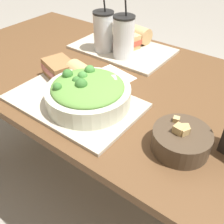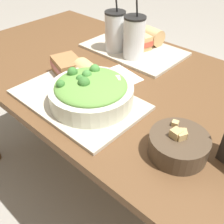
{
  "view_description": "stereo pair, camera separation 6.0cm",
  "coord_description": "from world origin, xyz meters",
  "px_view_note": "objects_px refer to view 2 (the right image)",
  "views": [
    {
      "loc": [
        0.61,
        -0.72,
        1.28
      ],
      "look_at": [
        0.24,
        -0.24,
        0.8
      ],
      "focal_mm": 42.0,
      "sensor_mm": 36.0,
      "label": 1
    },
    {
      "loc": [
        0.65,
        -0.68,
        1.28
      ],
      "look_at": [
        0.24,
        -0.24,
        0.8
      ],
      "focal_mm": 42.0,
      "sensor_mm": 36.0,
      "label": 2
    }
  ],
  "objects_px": {
    "soup_bowl": "(178,144)",
    "baguette_far": "(153,36)",
    "salad_bowl": "(91,91)",
    "drink_cup_red": "(134,39)",
    "baguette_near": "(88,73)",
    "sandwich_near": "(68,67)",
    "napkin_folded": "(120,76)",
    "drink_cup_dark": "(115,33)",
    "sandwich_far": "(135,41)"
  },
  "relations": [
    {
      "from": "salad_bowl",
      "to": "soup_bowl",
      "type": "bearing_deg",
      "value": 0.57
    },
    {
      "from": "sandwich_far",
      "to": "sandwich_near",
      "type": "bearing_deg",
      "value": -81.01
    },
    {
      "from": "salad_bowl",
      "to": "baguette_far",
      "type": "height_order",
      "value": "salad_bowl"
    },
    {
      "from": "sandwich_far",
      "to": "drink_cup_dark",
      "type": "height_order",
      "value": "drink_cup_dark"
    },
    {
      "from": "drink_cup_red",
      "to": "sandwich_far",
      "type": "bearing_deg",
      "value": 125.26
    },
    {
      "from": "drink_cup_red",
      "to": "napkin_folded",
      "type": "relative_size",
      "value": 1.41
    },
    {
      "from": "sandwich_far",
      "to": "drink_cup_red",
      "type": "bearing_deg",
      "value": -40.1
    },
    {
      "from": "baguette_far",
      "to": "napkin_folded",
      "type": "xyz_separation_m",
      "value": [
        0.08,
        -0.32,
        -0.05
      ]
    },
    {
      "from": "soup_bowl",
      "to": "sandwich_near",
      "type": "relative_size",
      "value": 1.05
    },
    {
      "from": "soup_bowl",
      "to": "drink_cup_dark",
      "type": "xyz_separation_m",
      "value": [
        -0.55,
        0.35,
        0.06
      ]
    },
    {
      "from": "sandwich_near",
      "to": "drink_cup_dark",
      "type": "height_order",
      "value": "drink_cup_dark"
    },
    {
      "from": "soup_bowl",
      "to": "baguette_near",
      "type": "height_order",
      "value": "baguette_near"
    },
    {
      "from": "sandwich_near",
      "to": "baguette_near",
      "type": "relative_size",
      "value": 1.3
    },
    {
      "from": "baguette_near",
      "to": "baguette_far",
      "type": "bearing_deg",
      "value": 15.65
    },
    {
      "from": "drink_cup_dark",
      "to": "drink_cup_red",
      "type": "bearing_deg",
      "value": -0.0
    },
    {
      "from": "napkin_folded",
      "to": "baguette_near",
      "type": "bearing_deg",
      "value": -112.67
    },
    {
      "from": "baguette_near",
      "to": "napkin_folded",
      "type": "bearing_deg",
      "value": -10.48
    },
    {
      "from": "salad_bowl",
      "to": "sandwich_far",
      "type": "bearing_deg",
      "value": 110.95
    },
    {
      "from": "sandwich_near",
      "to": "drink_cup_red",
      "type": "bearing_deg",
      "value": 89.76
    },
    {
      "from": "sandwich_far",
      "to": "drink_cup_dark",
      "type": "bearing_deg",
      "value": -107.44
    },
    {
      "from": "salad_bowl",
      "to": "soup_bowl",
      "type": "distance_m",
      "value": 0.33
    },
    {
      "from": "baguette_far",
      "to": "napkin_folded",
      "type": "relative_size",
      "value": 0.61
    },
    {
      "from": "baguette_far",
      "to": "drink_cup_dark",
      "type": "xyz_separation_m",
      "value": [
        -0.09,
        -0.17,
        0.04
      ]
    },
    {
      "from": "salad_bowl",
      "to": "drink_cup_red",
      "type": "height_order",
      "value": "drink_cup_red"
    },
    {
      "from": "sandwich_far",
      "to": "drink_cup_red",
      "type": "xyz_separation_m",
      "value": [
        0.06,
        -0.08,
        0.05
      ]
    },
    {
      "from": "baguette_near",
      "to": "sandwich_near",
      "type": "bearing_deg",
      "value": 110.24
    },
    {
      "from": "baguette_far",
      "to": "drink_cup_red",
      "type": "bearing_deg",
      "value": -164.57
    },
    {
      "from": "salad_bowl",
      "to": "sandwich_far",
      "type": "relative_size",
      "value": 1.73
    },
    {
      "from": "sandwich_far",
      "to": "baguette_near",
      "type": "bearing_deg",
      "value": -65.26
    },
    {
      "from": "salad_bowl",
      "to": "drink_cup_dark",
      "type": "relative_size",
      "value": 1.16
    },
    {
      "from": "baguette_far",
      "to": "drink_cup_red",
      "type": "relative_size",
      "value": 0.43
    },
    {
      "from": "salad_bowl",
      "to": "sandwich_far",
      "type": "height_order",
      "value": "salad_bowl"
    },
    {
      "from": "salad_bowl",
      "to": "napkin_folded",
      "type": "relative_size",
      "value": 1.61
    },
    {
      "from": "sandwich_near",
      "to": "drink_cup_red",
      "type": "height_order",
      "value": "drink_cup_red"
    },
    {
      "from": "sandwich_near",
      "to": "drink_cup_red",
      "type": "relative_size",
      "value": 0.62
    },
    {
      "from": "soup_bowl",
      "to": "sandwich_near",
      "type": "height_order",
      "value": "soup_bowl"
    },
    {
      "from": "salad_bowl",
      "to": "napkin_folded",
      "type": "bearing_deg",
      "value": 104.49
    },
    {
      "from": "drink_cup_red",
      "to": "soup_bowl",
      "type": "bearing_deg",
      "value": -38.73
    },
    {
      "from": "sandwich_far",
      "to": "baguette_far",
      "type": "height_order",
      "value": "baguette_far"
    },
    {
      "from": "baguette_far",
      "to": "napkin_folded",
      "type": "height_order",
      "value": "baguette_far"
    },
    {
      "from": "drink_cup_red",
      "to": "salad_bowl",
      "type": "bearing_deg",
      "value": -72.77
    },
    {
      "from": "sandwich_near",
      "to": "baguette_far",
      "type": "distance_m",
      "value": 0.46
    },
    {
      "from": "baguette_near",
      "to": "baguette_far",
      "type": "xyz_separation_m",
      "value": [
        -0.03,
        0.44,
        -0.0
      ]
    },
    {
      "from": "soup_bowl",
      "to": "baguette_far",
      "type": "relative_size",
      "value": 1.52
    },
    {
      "from": "soup_bowl",
      "to": "napkin_folded",
      "type": "xyz_separation_m",
      "value": [
        -0.38,
        0.2,
        -0.03
      ]
    },
    {
      "from": "baguette_near",
      "to": "napkin_folded",
      "type": "height_order",
      "value": "baguette_near"
    },
    {
      "from": "baguette_near",
      "to": "napkin_folded",
      "type": "relative_size",
      "value": 0.68
    },
    {
      "from": "soup_bowl",
      "to": "drink_cup_red",
      "type": "relative_size",
      "value": 0.66
    },
    {
      "from": "drink_cup_dark",
      "to": "napkin_folded",
      "type": "height_order",
      "value": "drink_cup_dark"
    },
    {
      "from": "soup_bowl",
      "to": "napkin_folded",
      "type": "height_order",
      "value": "soup_bowl"
    }
  ]
}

